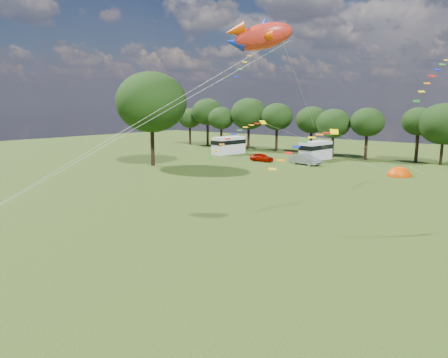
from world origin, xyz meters
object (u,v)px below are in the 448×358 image
Objects in this scene: big_tree at (151,102)px; campervan_a at (229,145)px; campervan_b at (316,150)px; tent_orange at (399,176)px; car_a at (262,157)px; fish_kite at (258,36)px; car_b at (305,159)px.

campervan_a is at bearing 93.03° from big_tree.
tent_orange is (15.56, -7.66, -1.54)m from campervan_b.
tent_orange is at bearing -90.85° from car_a.
big_tree is at bearing -171.99° from campervan_a.
campervan_b is 1.92× the size of tent_orange.
campervan_b is at bearing 54.65° from big_tree.
big_tree is 3.72× the size of fish_kite.
car_b is 6.44m from campervan_b.
car_a is 7.05m from car_b.
big_tree is at bearing 112.95° from fish_kite.
big_tree is 4.15× the size of tent_orange.
car_b reaches higher than car_a.
big_tree is 3.43× the size of car_a.
fish_kite is at bearing -33.15° from big_tree.
car_a is 11.51m from campervan_a.
campervan_a is (-0.98, 18.48, -7.38)m from big_tree.
campervan_a is 1.04× the size of campervan_b.
big_tree is 2.07× the size of campervan_a.
fish_kite reaches higher than campervan_a.
campervan_a reaches higher than campervan_b.
campervan_a is at bearing 104.52° from campervan_b.
fish_kite is (34.24, -22.37, 3.20)m from big_tree.
campervan_b is 48.64m from fish_kite.
campervan_b is (-1.57, 6.19, 0.77)m from car_b.
car_b is (6.98, 1.02, 0.15)m from car_a.
campervan_a reaches higher than car_a.
campervan_a is at bearing 170.64° from tent_orange.
car_a is at bearing 107.29° from car_b.
car_a is 0.60× the size of campervan_a.
car_b is at bearing -160.14° from campervan_b.
car_b is 42.74m from fish_kite.
big_tree is 18.67m from car_a.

